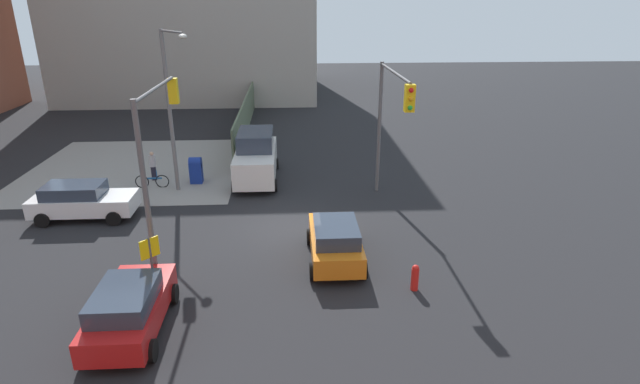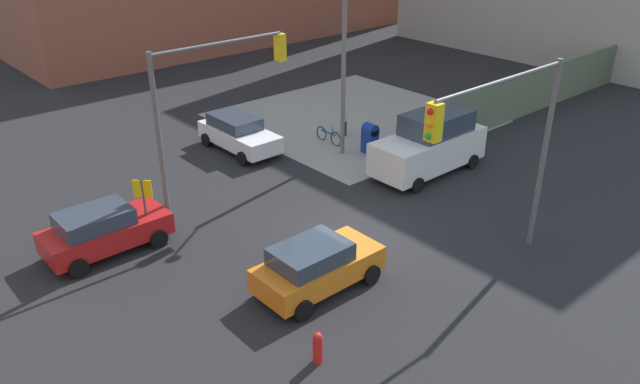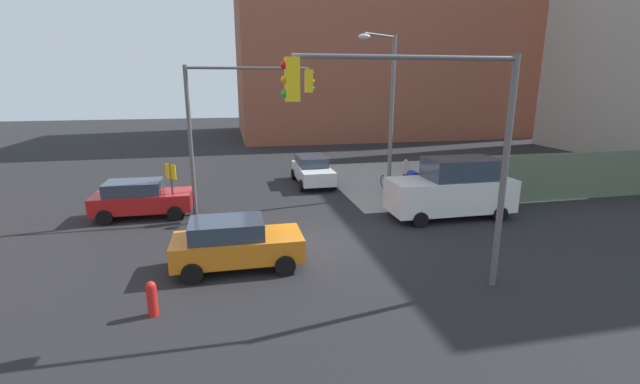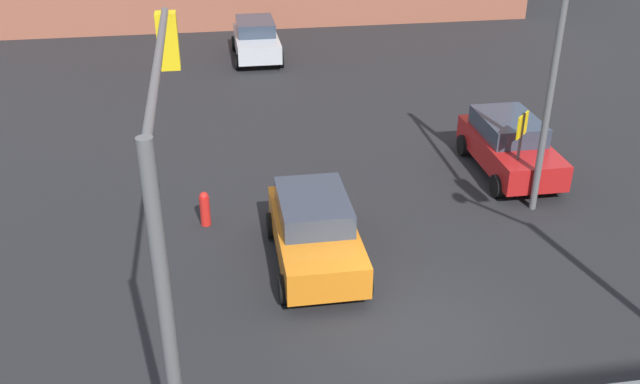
{
  "view_description": "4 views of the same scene",
  "coord_description": "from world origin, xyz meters",
  "px_view_note": "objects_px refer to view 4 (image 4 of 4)",
  "views": [
    {
      "loc": [
        -19.44,
        -0.12,
        9.22
      ],
      "look_at": [
        -2.53,
        -1.13,
        2.68
      ],
      "focal_mm": 28.0,
      "sensor_mm": 36.0,
      "label": 1
    },
    {
      "loc": [
        -13.3,
        -13.79,
        11.18
      ],
      "look_at": [
        -1.43,
        -0.21,
        2.32
      ],
      "focal_mm": 35.0,
      "sensor_mm": 36.0,
      "label": 2
    },
    {
      "loc": [
        -2.9,
        -14.7,
        5.79
      ],
      "look_at": [
        0.31,
        0.19,
        1.87
      ],
      "focal_mm": 24.0,
      "sensor_mm": 36.0,
      "label": 3
    },
    {
      "loc": [
        11.19,
        -3.8,
        9.29
      ],
      "look_at": [
        -1.53,
        -1.77,
        2.54
      ],
      "focal_mm": 40.0,
      "sensor_mm": 36.0,
      "label": 4
    }
  ],
  "objects_px": {
    "sedan_red": "(509,145)",
    "coupe_silver": "(256,39)",
    "coupe_orange": "(315,231)",
    "traffic_signal_nw_corner": "(604,66)",
    "fire_hydrant": "(205,208)",
    "traffic_signal_se_corner": "(169,190)"
  },
  "relations": [
    {
      "from": "traffic_signal_se_corner",
      "to": "fire_hydrant",
      "type": "height_order",
      "value": "traffic_signal_se_corner"
    },
    {
      "from": "sedan_red",
      "to": "coupe_silver",
      "type": "height_order",
      "value": "same"
    },
    {
      "from": "coupe_orange",
      "to": "sedan_red",
      "type": "distance_m",
      "value": 7.49
    },
    {
      "from": "traffic_signal_nw_corner",
      "to": "sedan_red",
      "type": "relative_size",
      "value": 1.57
    },
    {
      "from": "fire_hydrant",
      "to": "coupe_silver",
      "type": "bearing_deg",
      "value": 170.25
    },
    {
      "from": "coupe_orange",
      "to": "coupe_silver",
      "type": "relative_size",
      "value": 0.98
    },
    {
      "from": "traffic_signal_se_corner",
      "to": "coupe_orange",
      "type": "xyz_separation_m",
      "value": [
        -4.94,
        2.82,
        -3.83
      ]
    },
    {
      "from": "traffic_signal_se_corner",
      "to": "fire_hydrant",
      "type": "distance_m",
      "value": 8.24
    },
    {
      "from": "fire_hydrant",
      "to": "coupe_silver",
      "type": "relative_size",
      "value": 0.23
    },
    {
      "from": "coupe_silver",
      "to": "traffic_signal_se_corner",
      "type": "bearing_deg",
      "value": -7.34
    },
    {
      "from": "sedan_red",
      "to": "coupe_silver",
      "type": "xyz_separation_m",
      "value": [
        -12.51,
        -6.43,
        0.0
      ]
    },
    {
      "from": "coupe_orange",
      "to": "coupe_silver",
      "type": "height_order",
      "value": "same"
    },
    {
      "from": "traffic_signal_se_corner",
      "to": "sedan_red",
      "type": "distance_m",
      "value": 13.35
    },
    {
      "from": "fire_hydrant",
      "to": "coupe_orange",
      "type": "distance_m",
      "value": 3.33
    },
    {
      "from": "sedan_red",
      "to": "traffic_signal_se_corner",
      "type": "bearing_deg",
      "value": -45.96
    },
    {
      "from": "fire_hydrant",
      "to": "coupe_orange",
      "type": "relative_size",
      "value": 0.23
    },
    {
      "from": "traffic_signal_nw_corner",
      "to": "fire_hydrant",
      "type": "relative_size",
      "value": 6.91
    },
    {
      "from": "traffic_signal_se_corner",
      "to": "sedan_red",
      "type": "xyz_separation_m",
      "value": [
        -8.89,
        9.19,
        -3.83
      ]
    },
    {
      "from": "traffic_signal_se_corner",
      "to": "coupe_orange",
      "type": "distance_m",
      "value": 6.86
    },
    {
      "from": "traffic_signal_nw_corner",
      "to": "coupe_silver",
      "type": "bearing_deg",
      "value": -159.77
    },
    {
      "from": "fire_hydrant",
      "to": "sedan_red",
      "type": "xyz_separation_m",
      "value": [
        -1.8,
        8.89,
        0.36
      ]
    },
    {
      "from": "sedan_red",
      "to": "coupe_silver",
      "type": "relative_size",
      "value": 1.0
    }
  ]
}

